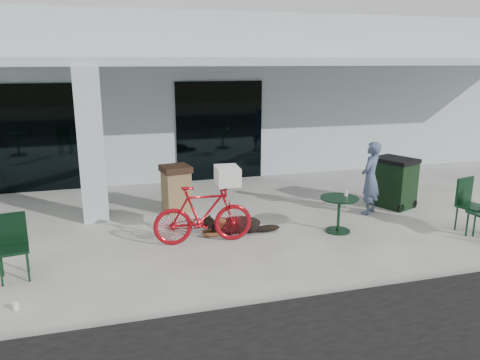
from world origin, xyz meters
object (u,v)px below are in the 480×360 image
object	(u,v)px
cafe_chair_near	(13,248)
cafe_table_far	(339,215)
cafe_chair_far_a	(473,206)
dog	(236,224)
trash_receptacle	(176,189)
bicycle	(203,215)
person	(370,178)
wheeled_bin	(394,182)

from	to	relation	value
cafe_chair_near	cafe_table_far	world-z (taller)	cafe_chair_near
cafe_table_far	cafe_chair_far_a	world-z (taller)	cafe_chair_far_a
dog	cafe_chair_far_a	world-z (taller)	cafe_chair_far_a
cafe_chair_near	cafe_table_far	size ratio (longest dim) A/B	1.35
trash_receptacle	cafe_chair_far_a	bearing A→B (deg)	-28.34
trash_receptacle	bicycle	bearing A→B (deg)	-84.50
cafe_table_far	person	bearing A→B (deg)	35.96
bicycle	cafe_chair_far_a	size ratio (longest dim) A/B	1.72
bicycle	trash_receptacle	world-z (taller)	bicycle
cafe_chair_far_a	cafe_chair_near	bearing A→B (deg)	163.45
wheeled_bin	person	bearing A→B (deg)	179.02
cafe_chair_far_a	trash_receptacle	bearing A→B (deg)	136.44
dog	cafe_chair_far_a	bearing A→B (deg)	-12.11
cafe_table_far	wheeled_bin	bearing A→B (deg)	30.63
bicycle	wheeled_bin	world-z (taller)	wheeled_bin
bicycle	cafe_chair_far_a	xyz separation A→B (m)	(5.11, -0.85, -0.02)
cafe_table_far	trash_receptacle	xyz separation A→B (m)	(-2.83, 2.15, 0.17)
cafe_table_far	person	world-z (taller)	person
bicycle	cafe_table_far	world-z (taller)	bicycle
cafe_chair_near	bicycle	bearing A→B (deg)	3.14
bicycle	person	distance (m)	3.87
cafe_chair_near	wheeled_bin	distance (m)	7.83
cafe_chair_far_a	person	size ratio (longest dim) A/B	0.66
cafe_table_far	cafe_chair_far_a	distance (m)	2.58
dog	cafe_table_far	xyz separation A→B (m)	(1.94, -0.44, 0.15)
dog	cafe_chair_near	xyz separation A→B (m)	(-3.74, -0.96, 0.31)
dog	person	size ratio (longest dim) A/B	0.73
person	dog	bearing A→B (deg)	-30.85
cafe_chair_near	person	xyz separation A→B (m)	(6.84, 1.36, 0.29)
bicycle	person	bearing A→B (deg)	-76.19
bicycle	wheeled_bin	size ratio (longest dim) A/B	1.61
wheeled_bin	trash_receptacle	bearing A→B (deg)	145.58
cafe_chair_far_a	wheeled_bin	distance (m)	1.94
cafe_table_far	trash_receptacle	world-z (taller)	trash_receptacle
trash_receptacle	wheeled_bin	xyz separation A→B (m)	(4.80, -0.98, 0.05)
bicycle	cafe_table_far	bearing A→B (deg)	-89.74
bicycle	cafe_table_far	size ratio (longest dim) A/B	2.44
bicycle	trash_receptacle	xyz separation A→B (m)	(-0.19, 2.01, -0.03)
bicycle	cafe_chair_far_a	bearing A→B (deg)	-96.08
trash_receptacle	cafe_table_far	bearing A→B (deg)	-37.29
cafe_table_far	wheeled_bin	distance (m)	2.30
bicycle	trash_receptacle	size ratio (longest dim) A/B	1.76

